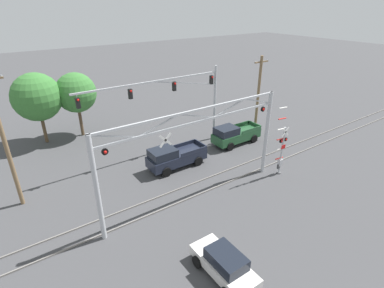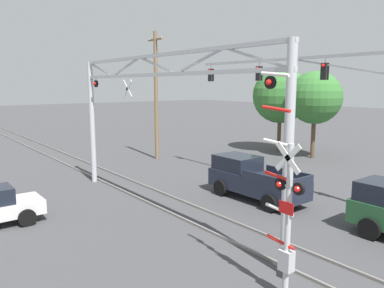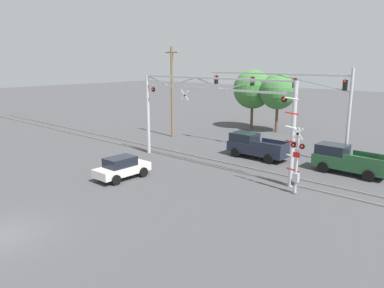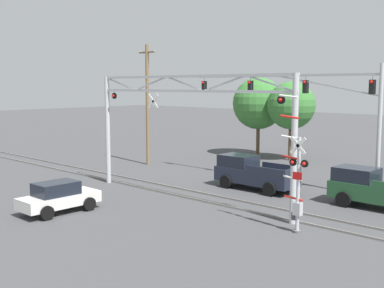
{
  "view_description": "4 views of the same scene",
  "coord_description": "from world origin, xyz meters",
  "px_view_note": "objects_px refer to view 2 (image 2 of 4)",
  "views": [
    {
      "loc": [
        -10.52,
        1.02,
        13.08
      ],
      "look_at": [
        0.5,
        16.8,
        3.81
      ],
      "focal_mm": 28.0,
      "sensor_mm": 36.0,
      "label": 1
    },
    {
      "loc": [
        13.47,
        6.9,
        5.59
      ],
      "look_at": [
        -1.08,
        18.29,
        2.68
      ],
      "focal_mm": 35.0,
      "sensor_mm": 36.0,
      "label": 2
    },
    {
      "loc": [
        17.6,
        -6.22,
        8.1
      ],
      "look_at": [
        -0.42,
        14.08,
        2.02
      ],
      "focal_mm": 35.0,
      "sensor_mm": 36.0,
      "label": 3
    },
    {
      "loc": [
        18.2,
        -3.37,
        6.33
      ],
      "look_at": [
        -1.3,
        17.55,
        2.84
      ],
      "focal_mm": 45.0,
      "sensor_mm": 36.0,
      "label": 4
    }
  ],
  "objects_px": {
    "pickup_truck_lead": "(253,179)",
    "crossing_gantry": "(157,110)",
    "traffic_signal_span": "(342,90)",
    "background_tree_beyond_span": "(280,96)",
    "utility_pole_left": "(156,95)",
    "background_tree_far_left_verge": "(315,98)",
    "crossing_signal_mast": "(286,220)"
  },
  "relations": [
    {
      "from": "pickup_truck_lead",
      "to": "background_tree_beyond_span",
      "type": "relative_size",
      "value": 0.73
    },
    {
      "from": "pickup_truck_lead",
      "to": "traffic_signal_span",
      "type": "bearing_deg",
      "value": 44.55
    },
    {
      "from": "crossing_gantry",
      "to": "crossing_signal_mast",
      "type": "bearing_deg",
      "value": -7.72
    },
    {
      "from": "traffic_signal_span",
      "to": "pickup_truck_lead",
      "type": "bearing_deg",
      "value": -135.45
    },
    {
      "from": "crossing_signal_mast",
      "to": "pickup_truck_lead",
      "type": "relative_size",
      "value": 1.15
    },
    {
      "from": "utility_pole_left",
      "to": "background_tree_far_left_verge",
      "type": "height_order",
      "value": "utility_pole_left"
    },
    {
      "from": "crossing_signal_mast",
      "to": "utility_pole_left",
      "type": "relative_size",
      "value": 0.63
    },
    {
      "from": "utility_pole_left",
      "to": "background_tree_beyond_span",
      "type": "bearing_deg",
      "value": 70.16
    },
    {
      "from": "crossing_signal_mast",
      "to": "traffic_signal_span",
      "type": "distance_m",
      "value": 9.97
    },
    {
      "from": "traffic_signal_span",
      "to": "pickup_truck_lead",
      "type": "relative_size",
      "value": 2.63
    },
    {
      "from": "background_tree_far_left_verge",
      "to": "crossing_signal_mast",
      "type": "bearing_deg",
      "value": -57.76
    },
    {
      "from": "pickup_truck_lead",
      "to": "utility_pole_left",
      "type": "distance_m",
      "value": 12.35
    },
    {
      "from": "crossing_gantry",
      "to": "pickup_truck_lead",
      "type": "xyz_separation_m",
      "value": [
        1.14,
        4.82,
        -3.52
      ]
    },
    {
      "from": "background_tree_beyond_span",
      "to": "utility_pole_left",
      "type": "bearing_deg",
      "value": -109.84
    },
    {
      "from": "crossing_signal_mast",
      "to": "pickup_truck_lead",
      "type": "height_order",
      "value": "crossing_signal_mast"
    },
    {
      "from": "crossing_signal_mast",
      "to": "background_tree_beyond_span",
      "type": "bearing_deg",
      "value": 129.34
    },
    {
      "from": "pickup_truck_lead",
      "to": "crossing_gantry",
      "type": "bearing_deg",
      "value": -103.31
    },
    {
      "from": "crossing_gantry",
      "to": "utility_pole_left",
      "type": "distance_m",
      "value": 12.38
    },
    {
      "from": "crossing_gantry",
      "to": "utility_pole_left",
      "type": "bearing_deg",
      "value": 147.54
    },
    {
      "from": "crossing_gantry",
      "to": "utility_pole_left",
      "type": "height_order",
      "value": "utility_pole_left"
    },
    {
      "from": "utility_pole_left",
      "to": "background_tree_beyond_span",
      "type": "relative_size",
      "value": 1.35
    },
    {
      "from": "utility_pole_left",
      "to": "background_tree_far_left_verge",
      "type": "bearing_deg",
      "value": 53.48
    },
    {
      "from": "traffic_signal_span",
      "to": "background_tree_beyond_span",
      "type": "height_order",
      "value": "traffic_signal_span"
    },
    {
      "from": "crossing_gantry",
      "to": "background_tree_beyond_span",
      "type": "distance_m",
      "value": 18.02
    },
    {
      "from": "crossing_gantry",
      "to": "background_tree_beyond_span",
      "type": "relative_size",
      "value": 2.0
    },
    {
      "from": "traffic_signal_span",
      "to": "background_tree_beyond_span",
      "type": "xyz_separation_m",
      "value": [
        -10.8,
        9.06,
        -0.66
      ]
    },
    {
      "from": "traffic_signal_span",
      "to": "pickup_truck_lead",
      "type": "xyz_separation_m",
      "value": [
        -2.83,
        -2.79,
        -4.37
      ]
    },
    {
      "from": "traffic_signal_span",
      "to": "background_tree_far_left_verge",
      "type": "distance_m",
      "value": 11.36
    },
    {
      "from": "crossing_gantry",
      "to": "pickup_truck_lead",
      "type": "relative_size",
      "value": 2.72
    },
    {
      "from": "pickup_truck_lead",
      "to": "background_tree_far_left_verge",
      "type": "height_order",
      "value": "background_tree_far_left_verge"
    },
    {
      "from": "crossing_gantry",
      "to": "background_tree_far_left_verge",
      "type": "bearing_deg",
      "value": 101.31
    },
    {
      "from": "crossing_gantry",
      "to": "background_tree_beyond_span",
      "type": "bearing_deg",
      "value": 112.26
    }
  ]
}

